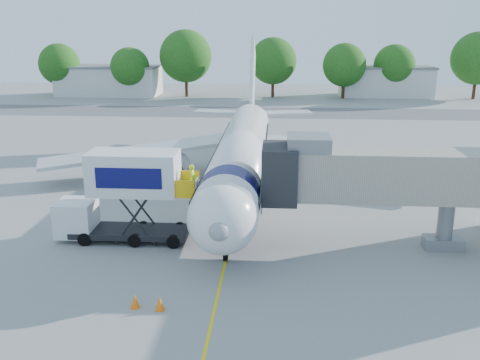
# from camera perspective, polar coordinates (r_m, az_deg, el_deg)

# --- Properties ---
(ground) EXTENTS (160.00, 160.00, 0.00)m
(ground) POSITION_cam_1_polar(r_m,az_deg,el_deg) (38.79, -0.20, -2.65)
(ground) COLOR gray
(ground) RESTS_ON ground
(guidance_line) EXTENTS (0.15, 70.00, 0.01)m
(guidance_line) POSITION_cam_1_polar(r_m,az_deg,el_deg) (38.79, -0.20, -2.64)
(guidance_line) COLOR yellow
(guidance_line) RESTS_ON ground
(taxiway_strip) EXTENTS (120.00, 10.00, 0.01)m
(taxiway_strip) POSITION_cam_1_polar(r_m,az_deg,el_deg) (79.63, 2.04, 7.23)
(taxiway_strip) COLOR #59595B
(taxiway_strip) RESTS_ON ground
(aircraft) EXTENTS (34.17, 37.73, 11.35)m
(aircraft) POSITION_cam_1_polar(r_m,az_deg,el_deg) (41.92, 0.21, 3.00)
(aircraft) COLOR white
(aircraft) RESTS_ON ground
(jet_bridge) EXTENTS (13.90, 3.20, 6.60)m
(jet_bridge) POSITION_cam_1_polar(r_m,az_deg,el_deg) (31.17, 13.64, 0.46)
(jet_bridge) COLOR #A59F8D
(jet_bridge) RESTS_ON ground
(catering_hiloader) EXTENTS (8.50, 2.44, 5.50)m
(catering_hiloader) POSITION_cam_1_polar(r_m,az_deg,el_deg) (32.45, -12.24, -1.75)
(catering_hiloader) COLOR black
(catering_hiloader) RESTS_ON ground
(ground_tug) EXTENTS (3.41, 2.40, 1.24)m
(ground_tug) POSITION_cam_1_polar(r_m,az_deg,el_deg) (22.47, -3.21, -15.92)
(ground_tug) COLOR silver
(ground_tug) RESTS_ON ground
(safety_cone_a) EXTENTS (0.43, 0.43, 0.68)m
(safety_cone_a) POSITION_cam_1_polar(r_m,az_deg,el_deg) (25.35, -8.56, -12.90)
(safety_cone_a) COLOR orange
(safety_cone_a) RESTS_ON ground
(safety_cone_b) EXTENTS (0.42, 0.42, 0.67)m
(safety_cone_b) POSITION_cam_1_polar(r_m,az_deg,el_deg) (25.73, -11.14, -12.57)
(safety_cone_b) COLOR orange
(safety_cone_b) RESTS_ON ground
(outbuilding_left) EXTENTS (18.40, 8.40, 5.30)m
(outbuilding_left) POSITION_cam_1_polar(r_m,az_deg,el_deg) (101.83, -13.78, 10.29)
(outbuilding_left) COLOR silver
(outbuilding_left) RESTS_ON ground
(outbuilding_right) EXTENTS (16.40, 7.40, 5.30)m
(outbuilding_right) POSITION_cam_1_polar(r_m,az_deg,el_deg) (100.94, 15.26, 10.13)
(outbuilding_right) COLOR silver
(outbuilding_right) RESTS_ON ground
(tree_a) EXTENTS (7.28, 7.28, 9.28)m
(tree_a) POSITION_cam_1_polar(r_m,az_deg,el_deg) (102.87, -18.71, 11.62)
(tree_a) COLOR #382314
(tree_a) RESTS_ON ground
(tree_b) EXTENTS (6.82, 6.82, 8.70)m
(tree_b) POSITION_cam_1_polar(r_m,az_deg,el_deg) (97.84, -11.66, 11.73)
(tree_b) COLOR #382314
(tree_b) RESTS_ON ground
(tree_c) EXTENTS (9.17, 9.17, 11.69)m
(tree_c) POSITION_cam_1_polar(r_m,az_deg,el_deg) (96.85, -5.82, 13.01)
(tree_c) COLOR #382314
(tree_c) RESTS_ON ground
(tree_d) EXTENTS (8.15, 8.15, 10.40)m
(tree_d) POSITION_cam_1_polar(r_m,az_deg,el_deg) (95.94, 3.56, 12.56)
(tree_d) COLOR #382314
(tree_d) RESTS_ON ground
(tree_e) EXTENTS (7.43, 7.43, 9.47)m
(tree_e) POSITION_cam_1_polar(r_m,az_deg,el_deg) (95.89, 11.07, 11.95)
(tree_e) COLOR #382314
(tree_e) RESTS_ON ground
(tree_f) EXTENTS (7.21, 7.21, 9.19)m
(tree_f) POSITION_cam_1_polar(r_m,az_deg,el_deg) (99.81, 16.13, 11.69)
(tree_f) COLOR #382314
(tree_f) RESTS_ON ground
(tree_g) EXTENTS (8.94, 8.94, 11.40)m
(tree_g) POSITION_cam_1_polar(r_m,az_deg,el_deg) (101.74, 24.04, 11.77)
(tree_g) COLOR #382314
(tree_g) RESTS_ON ground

